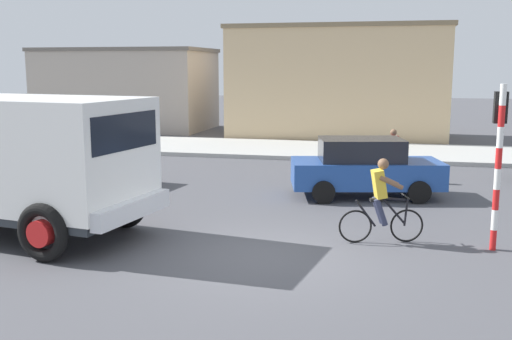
% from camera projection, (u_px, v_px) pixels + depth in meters
% --- Properties ---
extents(ground_plane, '(120.00, 120.00, 0.00)m').
position_uv_depth(ground_plane, '(263.00, 256.00, 11.34)').
color(ground_plane, '#4C4C51').
extents(sidewalk_far, '(80.00, 5.00, 0.16)m').
position_uv_depth(sidewalk_far, '(337.00, 151.00, 24.90)').
color(sidewalk_far, '#ADADA8').
rests_on(sidewalk_far, ground).
extents(truck_foreground, '(5.73, 3.43, 2.90)m').
position_uv_depth(truck_foreground, '(22.00, 157.00, 12.50)').
color(truck_foreground, white).
rests_on(truck_foreground, ground).
extents(cyclist, '(1.68, 0.63, 1.72)m').
position_uv_depth(cyclist, '(381.00, 201.00, 12.10)').
color(cyclist, black).
rests_on(cyclist, ground).
extents(traffic_light_pole, '(0.24, 0.43, 3.20)m').
position_uv_depth(traffic_light_pole, '(499.00, 144.00, 11.48)').
color(traffic_light_pole, red).
rests_on(traffic_light_pole, ground).
extents(car_red_near, '(4.28, 2.56, 1.60)m').
position_uv_depth(car_red_near, '(365.00, 167.00, 16.40)').
color(car_red_near, '#234C9E').
rests_on(car_red_near, ground).
extents(car_far_side, '(4.19, 2.28, 1.60)m').
position_uv_depth(car_far_side, '(80.00, 156.00, 18.40)').
color(car_far_side, '#B7B7BC').
rests_on(car_far_side, ground).
extents(pedestrian_near_kerb, '(0.34, 0.22, 1.62)m').
position_uv_depth(pedestrian_near_kerb, '(393.00, 154.00, 18.61)').
color(pedestrian_near_kerb, '#2D334C').
rests_on(pedestrian_near_kerb, ground).
extents(building_corner_left, '(9.32, 5.56, 4.49)m').
position_uv_depth(building_corner_left, '(127.00, 89.00, 34.12)').
color(building_corner_left, '#9E9389').
rests_on(building_corner_left, ground).
extents(building_mid_block, '(10.45, 5.73, 5.45)m').
position_uv_depth(building_mid_block, '(339.00, 82.00, 29.85)').
color(building_mid_block, '#D1B284').
rests_on(building_mid_block, ground).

